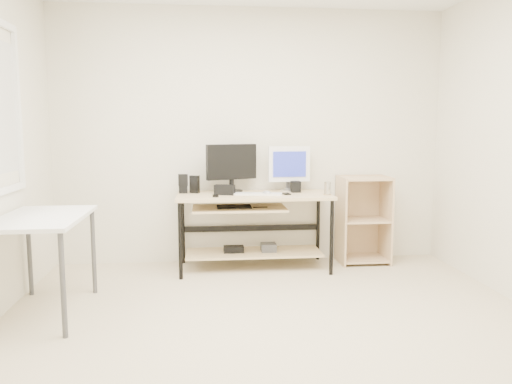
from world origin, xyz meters
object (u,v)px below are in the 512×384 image
object	(u,v)px
audio_controller	(195,184)
white_imac	(289,165)
black_monitor	(232,165)
side_table	(42,227)
desk	(251,215)
shelf_unit	(362,219)

from	to	relation	value
audio_controller	white_imac	bearing A→B (deg)	27.31
black_monitor	audio_controller	bearing A→B (deg)	162.61
side_table	audio_controller	size ratio (longest dim) A/B	5.69
audio_controller	black_monitor	bearing A→B (deg)	26.84
desk	shelf_unit	size ratio (longest dim) A/B	1.67
shelf_unit	side_table	bearing A→B (deg)	-156.67
side_table	shelf_unit	xyz separation A→B (m)	(2.83, 1.22, -0.22)
black_monitor	side_table	bearing A→B (deg)	-161.12
white_imac	desk	bearing A→B (deg)	-160.03
shelf_unit	desk	bearing A→B (deg)	-172.23
black_monitor	audio_controller	xyz separation A→B (m)	(-0.37, -0.02, -0.19)
desk	black_monitor	bearing A→B (deg)	141.38
side_table	shelf_unit	size ratio (longest dim) A/B	1.11
black_monitor	audio_controller	distance (m)	0.41
black_monitor	desk	bearing A→B (deg)	-59.19
shelf_unit	audio_controller	bearing A→B (deg)	-178.91
shelf_unit	black_monitor	xyz separation A→B (m)	(-1.36, -0.01, 0.57)
desk	audio_controller	size ratio (longest dim) A/B	8.53
desk	side_table	size ratio (longest dim) A/B	1.50
black_monitor	white_imac	xyz separation A→B (m)	(0.59, 0.04, -0.01)
desk	shelf_unit	bearing A→B (deg)	7.77
black_monitor	white_imac	bearing A→B (deg)	-16.63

